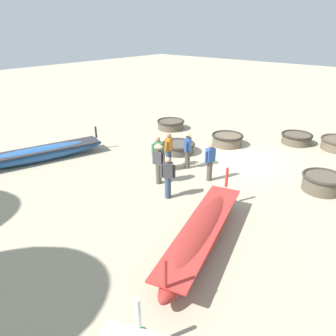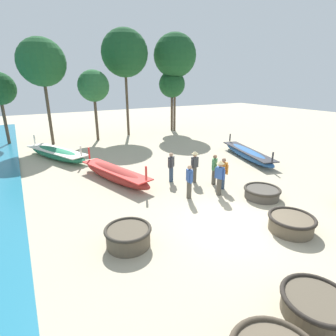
{
  "view_description": "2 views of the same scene",
  "coord_description": "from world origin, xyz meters",
  "px_view_note": "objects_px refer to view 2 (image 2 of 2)",
  "views": [
    {
      "loc": [
        -6.44,
        12.77,
        5.77
      ],
      "look_at": [
        0.91,
        4.03,
        0.7
      ],
      "focal_mm": 35.0,
      "sensor_mm": 36.0,
      "label": 1
    },
    {
      "loc": [
        -6.32,
        -6.24,
        5.08
      ],
      "look_at": [
        -0.33,
        4.17,
        1.04
      ],
      "focal_mm": 28.0,
      "sensor_mm": 36.0,
      "label": 2
    }
  ],
  "objects_px": {
    "coracle_nearest": "(262,192)",
    "long_boat_white_hull": "(57,153)",
    "coracle_front_right": "(316,305)",
    "tree_right_mid": "(94,86)",
    "tree_tall_back": "(125,53)",
    "fisherman_crouching": "(223,173)",
    "long_boat_red_hull": "(115,174)",
    "fisherman_with_hat": "(189,181)",
    "tree_left_mid": "(172,85)",
    "fisherman_by_coracle": "(220,176)",
    "coracle_front_left": "(291,223)",
    "fisherman_standing_right": "(214,169)",
    "coracle_beside_post": "(128,236)",
    "fisherman_hauling": "(171,166)",
    "long_boat_blue_hull": "(247,154)",
    "tree_center": "(175,56)",
    "tree_leftmost": "(42,62)",
    "fisherman_standing_left": "(195,165)"
  },
  "relations": [
    {
      "from": "coracle_nearest",
      "to": "long_boat_white_hull",
      "type": "bearing_deg",
      "value": 122.24
    },
    {
      "from": "coracle_front_right",
      "to": "tree_right_mid",
      "type": "xyz_separation_m",
      "value": [
        0.84,
        20.7,
        4.31
      ]
    },
    {
      "from": "tree_tall_back",
      "to": "fisherman_crouching",
      "type": "bearing_deg",
      "value": -93.88
    },
    {
      "from": "long_boat_white_hull",
      "to": "long_boat_red_hull",
      "type": "bearing_deg",
      "value": -71.07
    },
    {
      "from": "coracle_front_right",
      "to": "long_boat_red_hull",
      "type": "bearing_deg",
      "value": 96.4
    },
    {
      "from": "fisherman_with_hat",
      "to": "tree_left_mid",
      "type": "xyz_separation_m",
      "value": [
        7.96,
        14.95,
        3.81
      ]
    },
    {
      "from": "fisherman_by_coracle",
      "to": "tree_left_mid",
      "type": "xyz_separation_m",
      "value": [
        6.56,
        15.35,
        3.69
      ]
    },
    {
      "from": "coracle_nearest",
      "to": "fisherman_with_hat",
      "type": "height_order",
      "value": "fisherman_with_hat"
    },
    {
      "from": "coracle_front_left",
      "to": "fisherman_standing_right",
      "type": "xyz_separation_m",
      "value": [
        0.46,
        4.82,
        0.52
      ]
    },
    {
      "from": "fisherman_with_hat",
      "to": "tree_right_mid",
      "type": "xyz_separation_m",
      "value": [
        -0.2,
        14.09,
        3.76
      ]
    },
    {
      "from": "tree_right_mid",
      "to": "tree_left_mid",
      "type": "bearing_deg",
      "value": 6.01
    },
    {
      "from": "coracle_beside_post",
      "to": "coracle_front_left",
      "type": "xyz_separation_m",
      "value": [
        5.3,
        -2.06,
        -0.03
      ]
    },
    {
      "from": "long_boat_red_hull",
      "to": "fisherman_hauling",
      "type": "height_order",
      "value": "fisherman_hauling"
    },
    {
      "from": "long_boat_blue_hull",
      "to": "tree_center",
      "type": "bearing_deg",
      "value": 84.79
    },
    {
      "from": "tree_left_mid",
      "to": "coracle_nearest",
      "type": "bearing_deg",
      "value": -107.06
    },
    {
      "from": "long_boat_red_hull",
      "to": "fisherman_standing_right",
      "type": "distance_m",
      "value": 5.17
    },
    {
      "from": "fisherman_by_coracle",
      "to": "fisherman_hauling",
      "type": "distance_m",
      "value": 2.77
    },
    {
      "from": "long_boat_white_hull",
      "to": "fisherman_hauling",
      "type": "bearing_deg",
      "value": -58.56
    },
    {
      "from": "fisherman_hauling",
      "to": "tree_tall_back",
      "type": "bearing_deg",
      "value": 78.04
    },
    {
      "from": "fisherman_with_hat",
      "to": "fisherman_standing_right",
      "type": "height_order",
      "value": "same"
    },
    {
      "from": "fisherman_standing_right",
      "to": "coracle_nearest",
      "type": "bearing_deg",
      "value": -71.07
    },
    {
      "from": "coracle_front_right",
      "to": "fisherman_by_coracle",
      "type": "bearing_deg",
      "value": 68.53
    },
    {
      "from": "fisherman_standing_right",
      "to": "tree_center",
      "type": "distance_m",
      "value": 16.42
    },
    {
      "from": "fisherman_hauling",
      "to": "tree_right_mid",
      "type": "xyz_separation_m",
      "value": [
        -0.53,
        11.94,
        3.76
      ]
    },
    {
      "from": "long_boat_white_hull",
      "to": "tree_left_mid",
      "type": "distance_m",
      "value": 13.97
    },
    {
      "from": "long_boat_red_hull",
      "to": "tree_left_mid",
      "type": "height_order",
      "value": "tree_left_mid"
    },
    {
      "from": "coracle_front_right",
      "to": "fisherman_standing_right",
      "type": "relative_size",
      "value": 1.0
    },
    {
      "from": "fisherman_hauling",
      "to": "tree_right_mid",
      "type": "relative_size",
      "value": 0.26
    },
    {
      "from": "fisherman_hauling",
      "to": "tree_right_mid",
      "type": "height_order",
      "value": "tree_right_mid"
    },
    {
      "from": "long_boat_white_hull",
      "to": "tree_tall_back",
      "type": "distance_m",
      "value": 11.38
    },
    {
      "from": "tree_right_mid",
      "to": "tree_center",
      "type": "bearing_deg",
      "value": 3.45
    },
    {
      "from": "long_boat_white_hull",
      "to": "fisherman_crouching",
      "type": "height_order",
      "value": "fisherman_crouching"
    },
    {
      "from": "coracle_front_left",
      "to": "long_boat_blue_hull",
      "type": "distance_m",
      "value": 9.13
    },
    {
      "from": "long_boat_blue_hull",
      "to": "long_boat_white_hull",
      "type": "relative_size",
      "value": 1.01
    },
    {
      "from": "fisherman_hauling",
      "to": "tree_leftmost",
      "type": "relative_size",
      "value": 0.19
    },
    {
      "from": "long_boat_white_hull",
      "to": "fisherman_by_coracle",
      "type": "bearing_deg",
      "value": -60.7
    },
    {
      "from": "long_boat_blue_hull",
      "to": "fisherman_hauling",
      "type": "height_order",
      "value": "fisherman_hauling"
    },
    {
      "from": "tree_tall_back",
      "to": "fisherman_hauling",
      "type": "bearing_deg",
      "value": -101.96
    },
    {
      "from": "fisherman_standing_left",
      "to": "tree_left_mid",
      "type": "xyz_separation_m",
      "value": [
        6.6,
        13.45,
        3.69
      ]
    },
    {
      "from": "fisherman_hauling",
      "to": "fisherman_standing_right",
      "type": "distance_m",
      "value": 2.21
    },
    {
      "from": "coracle_front_left",
      "to": "fisherman_hauling",
      "type": "relative_size",
      "value": 1.03
    },
    {
      "from": "coracle_front_left",
      "to": "fisherman_by_coracle",
      "type": "distance_m",
      "value": 3.71
    },
    {
      "from": "fisherman_by_coracle",
      "to": "fisherman_crouching",
      "type": "xyz_separation_m",
      "value": [
        0.64,
        0.49,
        -0.12
      ]
    },
    {
      "from": "coracle_front_left",
      "to": "tree_right_mid",
      "type": "height_order",
      "value": "tree_right_mid"
    },
    {
      "from": "fisherman_with_hat",
      "to": "tree_tall_back",
      "type": "distance_m",
      "value": 16.56
    },
    {
      "from": "fisherman_with_hat",
      "to": "coracle_front_right",
      "type": "bearing_deg",
      "value": -98.97
    },
    {
      "from": "coracle_front_right",
      "to": "fisherman_with_hat",
      "type": "height_order",
      "value": "fisherman_with_hat"
    },
    {
      "from": "coracle_front_left",
      "to": "fisherman_standing_left",
      "type": "height_order",
      "value": "fisherman_standing_left"
    },
    {
      "from": "tree_leftmost",
      "to": "tree_tall_back",
      "type": "height_order",
      "value": "tree_tall_back"
    },
    {
      "from": "coracle_front_right",
      "to": "coracle_nearest",
      "type": "distance_m",
      "value": 6.33
    }
  ]
}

